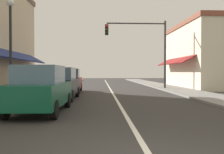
{
  "coord_description": "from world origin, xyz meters",
  "views": [
    {
      "loc": [
        -0.9,
        -3.66,
        1.53
      ],
      "look_at": [
        -0.02,
        14.85,
        1.15
      ],
      "focal_mm": 39.89,
      "sensor_mm": 36.0,
      "label": 1
    }
  ],
  "objects": [
    {
      "name": "sidewalk_left",
      "position": [
        -5.5,
        18.0,
        0.06
      ],
      "size": [
        2.6,
        56.0,
        0.12
      ],
      "primitive_type": "cube",
      "color": "gray",
      "rests_on": "ground"
    },
    {
      "name": "street_lamp_left_near",
      "position": [
        -5.0,
        7.95,
        3.29
      ],
      "size": [
        0.36,
        0.36,
        4.89
      ],
      "color": "black",
      "rests_on": "ground"
    },
    {
      "name": "traffic_signal_mast_arm",
      "position": [
        2.99,
        17.91,
        4.11
      ],
      "size": [
        5.37,
        0.5,
        6.01
      ],
      "color": "#333333",
      "rests_on": "ground"
    },
    {
      "name": "parked_car_third_left",
      "position": [
        -3.23,
        15.11,
        0.88
      ],
      "size": [
        1.85,
        4.14,
        1.77
      ],
      "rotation": [
        0.0,
        0.0,
        0.02
      ],
      "color": "maroon",
      "rests_on": "ground"
    },
    {
      "name": "parked_car_nearest_left",
      "position": [
        -3.12,
        5.72,
        0.88
      ],
      "size": [
        1.87,
        4.15,
        1.77
      ],
      "rotation": [
        0.0,
        0.0,
        -0.03
      ],
      "color": "#0F4C33",
      "rests_on": "ground"
    },
    {
      "name": "storefront_right_block",
      "position": [
        9.68,
        20.0,
        3.11
      ],
      "size": [
        7.09,
        10.2,
        6.21
      ],
      "color": "beige",
      "rests_on": "ground"
    },
    {
      "name": "parked_car_second_left",
      "position": [
        -3.12,
        10.24,
        0.88
      ],
      "size": [
        1.87,
        4.14,
        1.77
      ],
      "rotation": [
        0.0,
        0.0,
        -0.03
      ],
      "color": "black",
      "rests_on": "ground"
    },
    {
      "name": "ground_plane",
      "position": [
        0.0,
        18.0,
        0.0
      ],
      "size": [
        80.0,
        80.0,
        0.0
      ],
      "primitive_type": "plane",
      "color": "#33302D"
    },
    {
      "name": "sidewalk_right",
      "position": [
        5.5,
        18.0,
        0.06
      ],
      "size": [
        2.6,
        56.0,
        0.12
      ],
      "primitive_type": "cube",
      "color": "gray",
      "rests_on": "ground"
    },
    {
      "name": "lane_center_stripe",
      "position": [
        0.0,
        18.0,
        0.0
      ],
      "size": [
        0.14,
        52.0,
        0.01
      ],
      "primitive_type": "cube",
      "color": "silver",
      "rests_on": "ground"
    }
  ]
}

